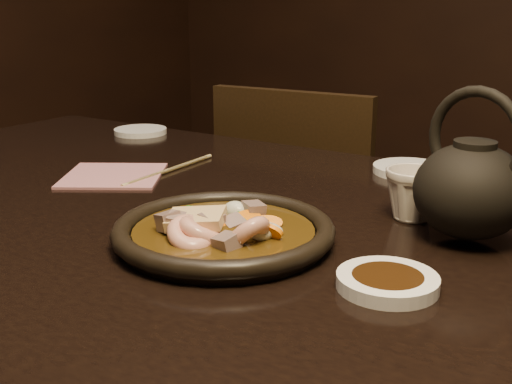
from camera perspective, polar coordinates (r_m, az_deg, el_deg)
The scene contains 11 objects.
table at distance 0.83m, azimuth -2.28°, elevation -8.16°, with size 1.60×0.90×0.75m.
chair at distance 1.57m, azimuth 4.75°, elevation -4.44°, with size 0.42×0.42×0.84m.
plate at distance 0.74m, azimuth -2.88°, elevation -3.59°, with size 0.26×0.26×0.03m.
stirfry at distance 0.74m, azimuth -2.96°, elevation -3.37°, with size 0.15×0.15×0.05m.
soy_dish at distance 0.64m, azimuth 11.60°, elevation -7.82°, with size 0.10×0.10×0.01m, color white.
saucer_left at distance 1.38m, azimuth -10.24°, elevation 5.35°, with size 0.11×0.11×0.01m, color white.
saucer_right at distance 1.08m, azimuth 13.55°, elevation 1.97°, with size 0.12×0.12×0.01m, color white.
tea_cup at distance 0.84m, azimuth 13.75°, elevation -0.05°, with size 0.07×0.07×0.07m, color beige.
chopsticks at distance 1.06m, azimuth -7.66°, elevation 1.97°, with size 0.02×0.23×0.01m.
napkin at distance 1.05m, azimuth -12.55°, elevation 1.44°, with size 0.15×0.15×0.00m, color #B46F75.
teapot at distance 0.78m, azimuth 18.63°, elevation 0.52°, with size 0.16×0.13×0.18m.
Camera 1 is at (0.44, -0.61, 1.02)m, focal length 45.00 mm.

